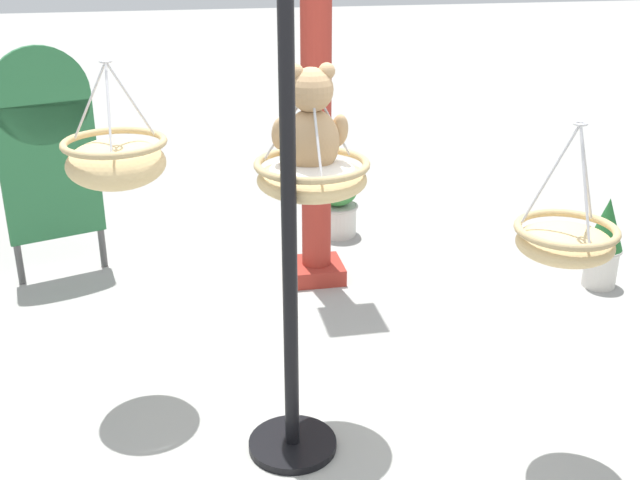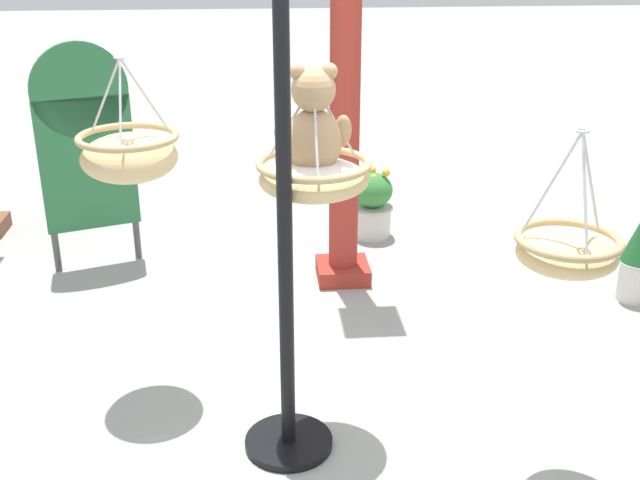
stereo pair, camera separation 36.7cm
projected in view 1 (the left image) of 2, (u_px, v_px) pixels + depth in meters
The scene contains 10 objects.
ground_plane at pixel (325, 431), 4.04m from camera, with size 40.00×40.00×0.00m, color #9E9E99.
display_pole_central at pixel (291, 327), 3.66m from camera, with size 0.44×0.44×2.26m.
hanging_basket_with_teddy at pixel (312, 176), 3.66m from camera, with size 0.54×0.54×0.54m.
teddy_bear at pixel (311, 128), 3.59m from camera, with size 0.36×0.32×0.52m.
hanging_basket_left_high at pixel (116, 161), 3.89m from camera, with size 0.52×0.52×0.63m.
hanging_basket_right_low at pixel (565, 240), 3.49m from camera, with size 0.46×0.46×0.63m.
greenhouse_pillar_right at pixel (316, 98), 5.24m from camera, with size 0.39×0.39×2.77m.
potted_plant_tall_leafy at pixel (337, 203), 6.43m from camera, with size 0.35×0.35×0.59m.
potted_plant_trailing_ivy at pixel (604, 241), 5.50m from camera, with size 0.27×0.27×0.67m.
display_sign_board at pixel (47, 146), 5.43m from camera, with size 0.66×0.26×1.67m.
Camera 1 is at (-0.67, -3.29, 2.46)m, focal length 43.90 mm.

